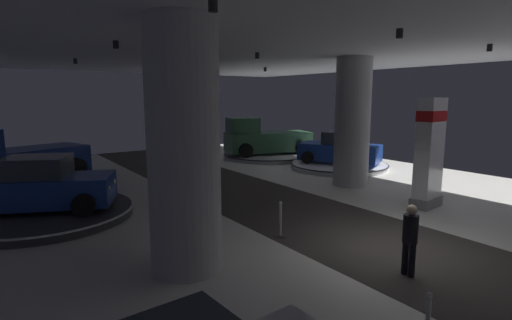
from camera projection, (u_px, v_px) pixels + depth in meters
The scene contains 15 objects.
ground at pixel (395, 249), 10.10m from camera, with size 24.00×44.00×0.06m.
ceiling_with_spotlights at pixel (408, 23), 9.21m from camera, with size 24.00×44.00×0.39m.
column_left at pixel (184, 148), 8.51m from camera, with size 1.58×1.58×5.50m.
column_right at pixel (352, 122), 16.94m from camera, with size 1.51×1.51×5.50m.
brand_sign_pylon at pixel (429, 151), 13.61m from camera, with size 1.33×0.79×3.82m.
display_platform_far_right at pixel (339, 165), 21.33m from camera, with size 5.19×5.19×0.28m.
display_car_far_right at pixel (340, 149), 21.18m from camera, with size 3.56×4.56×1.71m.
display_platform_deep_left at pixel (22, 184), 16.77m from camera, with size 5.74×5.74×0.31m.
pickup_truck_deep_left at pixel (11, 160), 16.34m from camera, with size 5.70×3.98×2.30m.
display_platform_deep_right at pixel (268, 155), 25.14m from camera, with size 5.68×5.68×0.26m.
pickup_truck_deep_right at pixel (263, 139), 24.86m from camera, with size 5.67×3.76×2.30m.
display_platform_far_left at pixel (45, 213), 12.59m from camera, with size 5.46×5.46×0.29m.
display_car_far_left at pixel (41, 186), 12.44m from camera, with size 4.57×3.48×1.71m.
visitor_walking_near at pixel (410, 236), 8.44m from camera, with size 0.32×0.32×1.59m.
stanchion_a at pixel (280, 224), 10.91m from camera, with size 0.28×0.28×1.01m.
Camera 1 is at (-8.41, -5.84, 3.85)m, focal length 27.64 mm.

